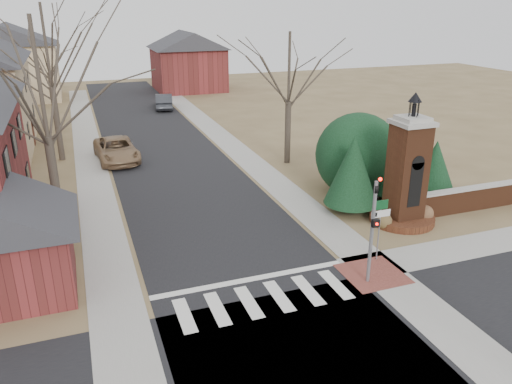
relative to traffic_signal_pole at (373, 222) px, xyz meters
name	(u,v)px	position (x,y,z in m)	size (l,w,h in m)	color
ground	(272,311)	(-4.30, -0.57, -2.59)	(120.00, 120.00, 0.00)	brown
main_street	(162,150)	(-4.30, 21.43, -2.58)	(8.00, 70.00, 0.01)	black
cross_street	(309,365)	(-4.30, -3.57, -2.58)	(120.00, 8.00, 0.01)	black
crosswalk_zone	(264,299)	(-4.30, 0.23, -2.58)	(8.00, 2.20, 0.02)	silver
stop_bar	(251,279)	(-4.30, 1.73, -2.58)	(8.00, 0.35, 0.02)	silver
sidewalk_right_main	(229,143)	(0.90, 21.43, -2.58)	(2.00, 60.00, 0.02)	gray
sidewalk_left	(89,157)	(-9.50, 21.43, -2.58)	(2.00, 60.00, 0.02)	gray
curb_apron	(373,274)	(0.50, 0.43, -2.57)	(2.40, 2.40, 0.02)	brown
traffic_signal_pole	(373,222)	(0.00, 0.00, 0.00)	(0.28, 0.41, 4.50)	slate
sign_post	(380,218)	(1.29, 1.41, -0.64)	(0.90, 0.07, 2.75)	slate
brick_gate_monument	(406,181)	(4.70, 4.42, -0.42)	(3.20, 3.20, 6.47)	#582E1A
brick_garden_wall	(475,198)	(9.20, 4.43, -1.93)	(7.50, 0.50, 1.30)	#582E1A
garage_left	(11,239)	(-12.82, 3.92, -0.35)	(4.80, 4.80, 4.29)	maroon
house_distant_left	(8,61)	(-16.31, 47.42, 1.66)	(10.80, 8.80, 8.53)	tan
house_distant_right	(188,60)	(3.69, 47.42, 1.06)	(8.80, 8.80, 7.30)	maroon
evergreen_near	(353,170)	(2.90, 6.43, -0.29)	(2.80, 2.80, 4.10)	#473D33
evergreen_mid	(394,152)	(6.20, 7.63, 0.01)	(3.40, 3.40, 4.70)	#473D33
evergreen_far	(435,165)	(8.20, 6.63, -0.69)	(2.40, 2.40, 3.30)	#473D33
evergreen_mass	(358,152)	(4.70, 8.93, -0.19)	(4.80, 4.80, 4.80)	black
bare_tree_0	(37,70)	(-11.30, 8.43, 5.11)	(8.05, 8.05, 11.15)	#473D33
bare_tree_1	(45,40)	(-11.30, 21.43, 5.44)	(8.40, 8.40, 11.64)	#473D33
bare_tree_2	(45,42)	(-11.80, 34.43, 4.44)	(7.35, 7.35, 10.19)	#473D33
bare_tree_3	(289,63)	(3.20, 15.43, 4.10)	(7.00, 7.00, 9.70)	#473D33
pickup_truck	(116,150)	(-7.70, 19.88, -1.81)	(2.58, 5.59, 1.55)	#8E6E4D
distant_car	(164,101)	(-1.37, 36.62, -1.81)	(1.64, 4.71, 1.55)	#35373D
dry_shrub_left	(384,221)	(3.38, 4.03, -2.20)	(0.78, 0.78, 0.78)	brown
dry_shrub_right	(425,213)	(5.75, 4.03, -2.15)	(0.87, 0.87, 0.87)	brown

